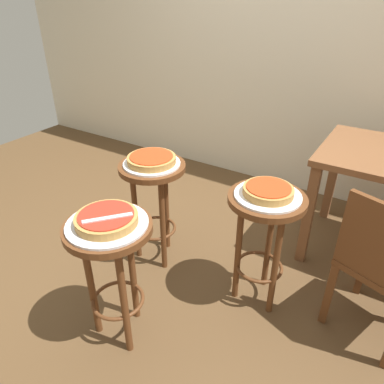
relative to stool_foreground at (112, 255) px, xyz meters
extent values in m
plane|color=brown|center=(-0.03, 0.50, -0.53)|extent=(6.00, 6.00, 0.00)
cube|color=beige|center=(-0.03, 2.15, 0.97)|extent=(6.00, 0.10, 3.00)
cylinder|color=#5B3319|center=(0.00, 0.00, 0.16)|extent=(0.41, 0.41, 0.03)
cylinder|color=#5B3319|center=(0.00, 0.13, -0.19)|extent=(0.04, 0.04, 0.68)
cylinder|color=#5B3319|center=(-0.11, -0.06, -0.19)|extent=(0.04, 0.04, 0.68)
cylinder|color=#5B3319|center=(0.11, -0.06, -0.19)|extent=(0.04, 0.04, 0.68)
torus|color=#5B3319|center=(0.00, 0.00, -0.30)|extent=(0.28, 0.28, 0.02)
cylinder|color=silver|center=(0.00, 0.00, 0.18)|extent=(0.38, 0.38, 0.01)
cylinder|color=#B78442|center=(0.00, 0.00, 0.21)|extent=(0.29, 0.29, 0.04)
cylinder|color=red|center=(0.00, 0.00, 0.23)|extent=(0.25, 0.25, 0.01)
cylinder|color=#5B3319|center=(-0.22, 0.62, 0.16)|extent=(0.41, 0.41, 0.03)
cylinder|color=#5B3319|center=(-0.22, 0.74, -0.19)|extent=(0.04, 0.04, 0.68)
cylinder|color=#5B3319|center=(-0.33, 0.55, -0.19)|extent=(0.04, 0.04, 0.68)
cylinder|color=#5B3319|center=(-0.11, 0.55, -0.19)|extent=(0.04, 0.04, 0.68)
torus|color=#5B3319|center=(-0.22, 0.62, -0.30)|extent=(0.28, 0.28, 0.02)
cylinder|color=silver|center=(-0.22, 0.62, 0.18)|extent=(0.35, 0.35, 0.01)
cylinder|color=#B78442|center=(-0.22, 0.62, 0.21)|extent=(0.30, 0.30, 0.04)
cylinder|color=red|center=(-0.22, 0.62, 0.23)|extent=(0.26, 0.26, 0.01)
cylinder|color=#5B3319|center=(0.52, 0.63, 0.16)|extent=(0.41, 0.41, 0.03)
cylinder|color=#5B3319|center=(0.52, 0.76, -0.19)|extent=(0.04, 0.04, 0.68)
cylinder|color=#5B3319|center=(0.41, 0.57, -0.19)|extent=(0.04, 0.04, 0.68)
cylinder|color=#5B3319|center=(0.63, 0.57, -0.19)|extent=(0.04, 0.04, 0.68)
torus|color=#5B3319|center=(0.52, 0.63, -0.30)|extent=(0.28, 0.28, 0.02)
cylinder|color=silver|center=(0.52, 0.63, 0.18)|extent=(0.35, 0.35, 0.01)
cylinder|color=#B78442|center=(0.52, 0.63, 0.21)|extent=(0.26, 0.26, 0.04)
cylinder|color=red|center=(0.52, 0.63, 0.23)|extent=(0.23, 0.23, 0.01)
cube|color=brown|center=(0.64, 1.12, -0.17)|extent=(0.06, 0.06, 0.72)
cube|color=brown|center=(0.64, 1.76, -0.17)|extent=(0.06, 0.06, 0.72)
cube|color=#5B3319|center=(1.09, 0.60, 0.12)|extent=(0.39, 0.16, 0.40)
cube|color=#5B3319|center=(1.04, 1.00, -0.32)|extent=(0.04, 0.04, 0.42)
cube|color=#5B3319|center=(0.92, 0.66, -0.32)|extent=(0.04, 0.04, 0.42)
cube|color=silver|center=(0.03, -0.02, 0.24)|extent=(0.16, 0.18, 0.01)
camera|label=1|loc=(1.04, -0.93, 1.13)|focal=33.71mm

